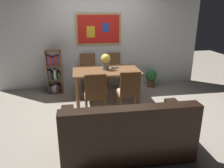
% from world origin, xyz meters
% --- Properties ---
extents(ground_plane, '(12.00, 12.00, 0.00)m').
position_xyz_m(ground_plane, '(0.00, 0.00, 0.00)').
color(ground_plane, gray).
extents(wall_back_with_painting, '(5.20, 0.14, 2.60)m').
position_xyz_m(wall_back_with_painting, '(-0.00, 1.60, 1.30)').
color(wall_back_with_painting, silver).
rests_on(wall_back_with_painting, ground_plane).
extents(dining_table, '(1.44, 0.89, 0.72)m').
position_xyz_m(dining_table, '(0.00, 0.52, 0.63)').
color(dining_table, brown).
rests_on(dining_table, ground_plane).
extents(dining_chair_near_right, '(0.40, 0.41, 0.91)m').
position_xyz_m(dining_chair_near_right, '(0.32, -0.28, 0.54)').
color(dining_chair_near_right, brown).
rests_on(dining_chair_near_right, ground_plane).
extents(dining_chair_near_left, '(0.40, 0.41, 0.91)m').
position_xyz_m(dining_chair_near_left, '(-0.32, -0.33, 0.54)').
color(dining_chair_near_left, brown).
rests_on(dining_chair_near_left, ground_plane).
extents(dining_chair_far_left, '(0.40, 0.41, 0.91)m').
position_xyz_m(dining_chair_far_left, '(-0.35, 1.35, 0.54)').
color(dining_chair_far_left, brown).
rests_on(dining_chair_far_left, ground_plane).
extents(dining_chair_far_right, '(0.40, 0.41, 0.91)m').
position_xyz_m(dining_chair_far_right, '(0.30, 1.35, 0.54)').
color(dining_chair_far_right, brown).
rests_on(dining_chair_far_right, ground_plane).
extents(leather_couch, '(1.80, 0.84, 0.84)m').
position_xyz_m(leather_couch, '(0.01, -1.44, 0.31)').
color(leather_couch, black).
rests_on(leather_couch, ground_plane).
extents(bookshelf, '(0.36, 0.28, 1.06)m').
position_xyz_m(bookshelf, '(-1.17, 1.25, 0.52)').
color(bookshelf, brown).
rests_on(bookshelf, ground_plane).
extents(potted_ivy, '(0.31, 0.31, 0.55)m').
position_xyz_m(potted_ivy, '(1.31, 1.29, 0.25)').
color(potted_ivy, brown).
rests_on(potted_ivy, ground_plane).
extents(flower_vase, '(0.21, 0.21, 0.34)m').
position_xyz_m(flower_vase, '(-0.00, 0.55, 0.92)').
color(flower_vase, slate).
rests_on(flower_vase, dining_table).
extents(tv_remote, '(0.16, 0.06, 0.02)m').
position_xyz_m(tv_remote, '(0.21, 0.63, 0.73)').
color(tv_remote, black).
rests_on(tv_remote, dining_table).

